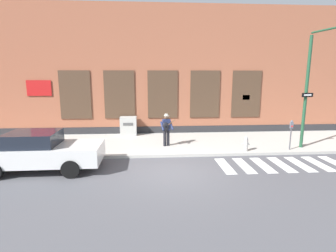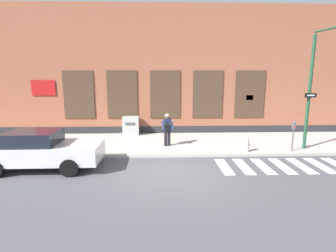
% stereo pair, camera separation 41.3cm
% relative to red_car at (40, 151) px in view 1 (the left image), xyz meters
% --- Properties ---
extents(ground_plane, '(160.00, 160.00, 0.00)m').
position_rel_red_car_xyz_m(ground_plane, '(5.07, -0.54, -0.77)').
color(ground_plane, '#4C4C51').
extents(sidewalk, '(28.00, 4.59, 0.13)m').
position_rel_red_car_xyz_m(sidewalk, '(5.07, 3.56, -0.70)').
color(sidewalk, '#ADAAA3').
rests_on(sidewalk, ground).
extents(building_backdrop, '(28.00, 4.06, 7.74)m').
position_rel_red_car_xyz_m(building_backdrop, '(5.06, 7.84, 3.10)').
color(building_backdrop, '#99563D').
rests_on(building_backdrop, ground).
extents(crosswalk, '(5.20, 1.90, 0.01)m').
position_rel_red_car_xyz_m(crosswalk, '(9.71, -0.04, -0.76)').
color(crosswalk, silver).
rests_on(crosswalk, ground).
extents(red_car, '(4.62, 2.02, 1.53)m').
position_rel_red_car_xyz_m(red_car, '(0.00, 0.00, 0.00)').
color(red_car, silver).
rests_on(red_car, ground).
extents(busker, '(0.76, 0.61, 1.63)m').
position_rel_red_car_xyz_m(busker, '(5.09, 2.77, 0.29)').
color(busker, black).
rests_on(busker, sidewalk).
extents(traffic_light, '(0.76, 2.53, 5.53)m').
position_rel_red_car_xyz_m(traffic_light, '(11.89, 1.17, 3.13)').
color(traffic_light, '#1E472D').
rests_on(traffic_light, sidewalk).
extents(parking_meter, '(0.13, 0.11, 1.44)m').
position_rel_red_car_xyz_m(parking_meter, '(10.97, 1.67, 0.31)').
color(parking_meter, '#47474C').
rests_on(parking_meter, sidewalk).
extents(utility_box, '(0.96, 0.63, 1.11)m').
position_rel_red_car_xyz_m(utility_box, '(2.99, 5.40, -0.09)').
color(utility_box, '#ADADA8').
rests_on(utility_box, sidewalk).
extents(fire_hydrant, '(0.38, 0.20, 0.70)m').
position_rel_red_car_xyz_m(fire_hydrant, '(8.78, 1.61, -0.29)').
color(fire_hydrant, '#B2ADA8').
rests_on(fire_hydrant, sidewalk).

